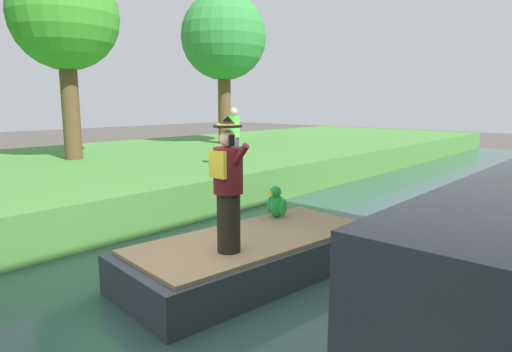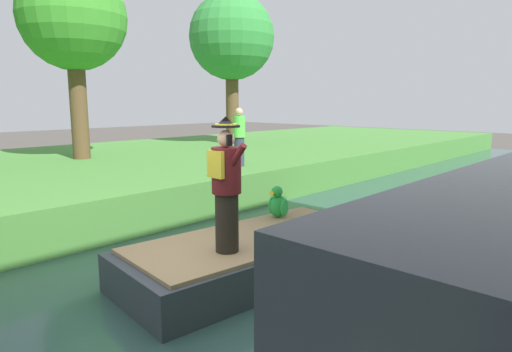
# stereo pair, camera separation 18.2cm
# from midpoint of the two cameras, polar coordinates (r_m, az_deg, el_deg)

# --- Properties ---
(ground_plane) EXTENTS (80.00, 80.00, 0.00)m
(ground_plane) POSITION_cam_midpoint_polar(r_m,az_deg,el_deg) (6.30, -7.63, -16.36)
(ground_plane) COLOR #4C4742
(canal_water) EXTENTS (5.83, 48.00, 0.10)m
(canal_water) POSITION_cam_midpoint_polar(r_m,az_deg,el_deg) (6.27, -7.64, -15.95)
(canal_water) COLOR #2D4C47
(canal_water) RESTS_ON ground
(boat) EXTENTS (2.24, 4.37, 0.61)m
(boat) POSITION_cam_midpoint_polar(r_m,az_deg,el_deg) (6.94, 0.56, -10.17)
(boat) COLOR #333842
(boat) RESTS_ON canal_water
(person_pirate) EXTENTS (0.61, 0.42, 1.85)m
(person_pirate) POSITION_cam_midpoint_polar(r_m,az_deg,el_deg) (5.92, -2.98, -1.23)
(person_pirate) COLOR black
(person_pirate) RESTS_ON boat
(parrot_plush) EXTENTS (0.36, 0.35, 0.57)m
(parrot_plush) POSITION_cam_midpoint_polar(r_m,az_deg,el_deg) (7.85, 3.54, -3.63)
(parrot_plush) COLOR green
(parrot_plush) RESTS_ON boat
(tree_broad) EXTENTS (3.16, 3.16, 5.85)m
(tree_broad) POSITION_cam_midpoint_polar(r_m,az_deg,el_deg) (14.94, -22.31, 18.29)
(tree_broad) COLOR brown
(tree_broad) RESTS_ON grass_bank_near
(tree_tall) EXTENTS (3.54, 3.54, 6.19)m
(tree_tall) POSITION_cam_midpoint_polar(r_m,az_deg,el_deg) (19.09, -2.89, 17.42)
(tree_tall) COLOR brown
(tree_tall) RESTS_ON grass_bank_near
(person_bystander) EXTENTS (0.34, 0.34, 1.60)m
(person_bystander) POSITION_cam_midpoint_polar(r_m,az_deg,el_deg) (12.13, -1.77, 5.11)
(person_bystander) COLOR #33384C
(person_bystander) RESTS_ON grass_bank_near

